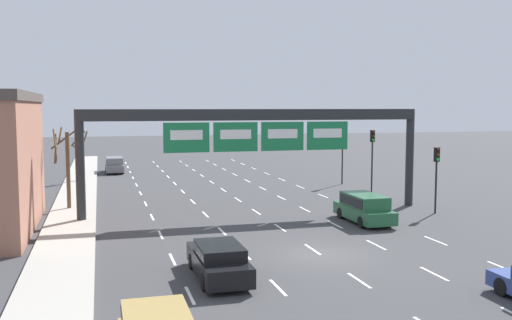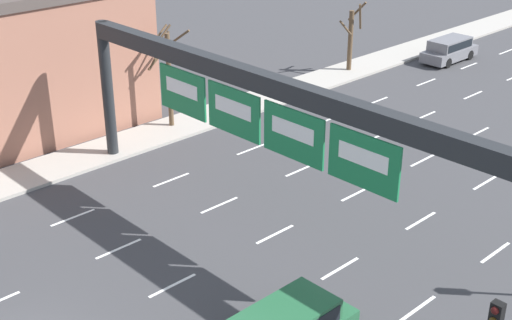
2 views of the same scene
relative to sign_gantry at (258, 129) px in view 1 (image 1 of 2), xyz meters
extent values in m
plane|color=#3D3D3F|center=(0.00, -10.59, -5.31)|extent=(220.00, 220.00, 0.00)
cube|color=#A8A399|center=(-11.30, -10.59, -5.23)|extent=(2.80, 110.00, 0.15)
cube|color=white|center=(-6.60, -14.59, -5.30)|extent=(0.12, 2.00, 0.01)
cube|color=white|center=(-6.60, -9.59, -5.30)|extent=(0.12, 2.00, 0.01)
cube|color=white|center=(-6.60, -4.59, -5.30)|extent=(0.12, 2.00, 0.01)
cube|color=white|center=(-6.60, 0.41, -5.30)|extent=(0.12, 2.00, 0.01)
cube|color=white|center=(-6.60, 5.41, -5.30)|extent=(0.12, 2.00, 0.01)
cube|color=white|center=(-6.60, 10.41, -5.30)|extent=(0.12, 2.00, 0.01)
cube|color=white|center=(-6.60, 15.41, -5.30)|extent=(0.12, 2.00, 0.01)
cube|color=white|center=(-6.60, 20.41, -5.30)|extent=(0.12, 2.00, 0.01)
cube|color=white|center=(-6.60, 25.41, -5.30)|extent=(0.12, 2.00, 0.01)
cube|color=white|center=(-6.60, 30.41, -5.30)|extent=(0.12, 2.00, 0.01)
cube|color=white|center=(-6.60, 35.41, -5.30)|extent=(0.12, 2.00, 0.01)
cube|color=white|center=(-3.30, -14.59, -5.30)|extent=(0.12, 2.00, 0.01)
cube|color=white|center=(-3.30, -9.59, -5.30)|extent=(0.12, 2.00, 0.01)
cube|color=white|center=(-3.30, -4.59, -5.30)|extent=(0.12, 2.00, 0.01)
cube|color=white|center=(-3.30, 0.41, -5.30)|extent=(0.12, 2.00, 0.01)
cube|color=white|center=(-3.30, 5.41, -5.30)|extent=(0.12, 2.00, 0.01)
cube|color=white|center=(-3.30, 10.41, -5.30)|extent=(0.12, 2.00, 0.01)
cube|color=white|center=(-3.30, 15.41, -5.30)|extent=(0.12, 2.00, 0.01)
cube|color=white|center=(-3.30, 20.41, -5.30)|extent=(0.12, 2.00, 0.01)
cube|color=white|center=(-3.30, 25.41, -5.30)|extent=(0.12, 2.00, 0.01)
cube|color=white|center=(-3.30, 30.41, -5.30)|extent=(0.12, 2.00, 0.01)
cube|color=white|center=(-3.30, 35.41, -5.30)|extent=(0.12, 2.00, 0.01)
cube|color=white|center=(0.00, -14.59, -5.30)|extent=(0.12, 2.00, 0.01)
cube|color=white|center=(0.00, -9.59, -5.30)|extent=(0.12, 2.00, 0.01)
cube|color=white|center=(0.00, -4.59, -5.30)|extent=(0.12, 2.00, 0.01)
cube|color=white|center=(0.00, 0.41, -5.30)|extent=(0.12, 2.00, 0.01)
cube|color=white|center=(0.00, 5.41, -5.30)|extent=(0.12, 2.00, 0.01)
cube|color=white|center=(0.00, 10.41, -5.30)|extent=(0.12, 2.00, 0.01)
cube|color=white|center=(0.00, 15.41, -5.30)|extent=(0.12, 2.00, 0.01)
cube|color=white|center=(0.00, 20.41, -5.30)|extent=(0.12, 2.00, 0.01)
cube|color=white|center=(0.00, 25.41, -5.30)|extent=(0.12, 2.00, 0.01)
cube|color=white|center=(0.00, 30.41, -5.30)|extent=(0.12, 2.00, 0.01)
cube|color=white|center=(0.00, 35.41, -5.30)|extent=(0.12, 2.00, 0.01)
cube|color=white|center=(3.30, -14.59, -5.30)|extent=(0.12, 2.00, 0.01)
cube|color=white|center=(3.30, -9.59, -5.30)|extent=(0.12, 2.00, 0.01)
cube|color=white|center=(3.30, -4.59, -5.30)|extent=(0.12, 2.00, 0.01)
cube|color=white|center=(3.30, 0.41, -5.30)|extent=(0.12, 2.00, 0.01)
cube|color=white|center=(3.30, 5.41, -5.30)|extent=(0.12, 2.00, 0.01)
cube|color=white|center=(3.30, 10.41, -5.30)|extent=(0.12, 2.00, 0.01)
cube|color=white|center=(3.30, 15.41, -5.30)|extent=(0.12, 2.00, 0.01)
cube|color=white|center=(3.30, 20.41, -5.30)|extent=(0.12, 2.00, 0.01)
cube|color=white|center=(3.30, 25.41, -5.30)|extent=(0.12, 2.00, 0.01)
cube|color=white|center=(3.30, 30.41, -5.30)|extent=(0.12, 2.00, 0.01)
cube|color=white|center=(3.30, 35.41, -5.30)|extent=(0.12, 2.00, 0.01)
cube|color=white|center=(6.60, -14.59, -5.30)|extent=(0.12, 2.00, 0.01)
cube|color=white|center=(6.60, -9.59, -5.30)|extent=(0.12, 2.00, 0.01)
cube|color=white|center=(6.60, -4.59, -5.30)|extent=(0.12, 2.00, 0.01)
cube|color=white|center=(6.60, 0.41, -5.30)|extent=(0.12, 2.00, 0.01)
cube|color=white|center=(6.60, 5.41, -5.30)|extent=(0.12, 2.00, 0.01)
cube|color=white|center=(6.60, 10.41, -5.30)|extent=(0.12, 2.00, 0.01)
cube|color=white|center=(6.60, 15.41, -5.30)|extent=(0.12, 2.00, 0.01)
cube|color=white|center=(6.60, 20.41, -5.30)|extent=(0.12, 2.00, 0.01)
cube|color=white|center=(6.60, 25.41, -5.30)|extent=(0.12, 2.00, 0.01)
cube|color=white|center=(6.60, 30.41, -5.30)|extent=(0.12, 2.00, 0.01)
cube|color=white|center=(6.60, 35.41, -5.30)|extent=(0.12, 2.00, 0.01)
cylinder|color=#232628|center=(-10.70, 0.04, -2.02)|extent=(0.53, 0.53, 6.57)
cylinder|color=#232628|center=(10.70, 0.04, -2.02)|extent=(0.53, 0.53, 6.57)
cube|color=#232628|center=(0.00, 0.04, 0.92)|extent=(21.40, 0.60, 0.70)
cube|color=#197542|center=(-4.54, -0.30, -0.44)|extent=(2.78, 0.08, 1.81)
cube|color=white|center=(-4.54, -0.34, -0.27)|extent=(1.94, 0.02, 0.58)
cube|color=#197542|center=(-1.51, -0.30, -0.44)|extent=(2.78, 0.08, 1.81)
cube|color=white|center=(-1.51, -0.34, -0.27)|extent=(1.94, 0.02, 0.58)
cube|color=#197542|center=(1.51, -0.30, -0.44)|extent=(2.78, 0.08, 1.81)
cube|color=white|center=(1.51, -0.34, -0.27)|extent=(1.94, 0.02, 0.58)
cube|color=#197542|center=(4.54, -0.30, -0.44)|extent=(2.78, 0.08, 1.81)
cube|color=white|center=(4.54, -0.34, -0.27)|extent=(1.94, 0.02, 0.58)
cube|color=slate|center=(-8.17, 25.37, -4.77)|extent=(1.75, 4.52, 0.68)
cube|color=slate|center=(-8.17, 25.33, -4.08)|extent=(1.61, 3.17, 0.70)
cube|color=black|center=(-8.17, 25.33, -4.08)|extent=(1.65, 2.91, 0.51)
cylinder|color=black|center=(-8.96, 26.73, -4.98)|extent=(0.22, 0.66, 0.66)
cylinder|color=black|center=(-7.39, 26.73, -4.98)|extent=(0.22, 0.66, 0.66)
cylinder|color=black|center=(-8.96, 24.02, -4.98)|extent=(0.22, 0.66, 0.66)
cylinder|color=black|center=(-7.39, 24.02, -4.98)|extent=(0.22, 0.66, 0.66)
cylinder|color=black|center=(4.11, -17.60, -4.98)|extent=(0.22, 0.66, 0.66)
cube|color=black|center=(-5.19, -12.73, -4.74)|extent=(1.78, 4.87, 0.73)
cube|color=black|center=(-5.19, -13.02, -4.14)|extent=(1.64, 2.53, 0.47)
cube|color=black|center=(-5.19, -13.02, -4.14)|extent=(1.67, 2.33, 0.34)
cylinder|color=black|center=(-5.99, -11.27, -4.98)|extent=(0.22, 0.66, 0.66)
cylinder|color=black|center=(-4.38, -11.27, -4.98)|extent=(0.22, 0.66, 0.66)
cylinder|color=black|center=(-5.99, -14.19, -4.98)|extent=(0.22, 0.66, 0.66)
cylinder|color=black|center=(-4.38, -14.19, -4.98)|extent=(0.22, 0.66, 0.66)
cube|color=#235B38|center=(5.18, -4.40, -4.74)|extent=(1.83, 4.75, 0.72)
cube|color=#235B38|center=(5.18, -4.44, -4.02)|extent=(1.68, 3.32, 0.73)
cube|color=black|center=(5.18, -4.44, -4.02)|extent=(1.72, 3.06, 0.53)
cylinder|color=black|center=(4.35, -2.97, -4.98)|extent=(0.22, 0.66, 0.66)
cylinder|color=black|center=(6.01, -2.97, -4.98)|extent=(0.22, 0.66, 0.66)
cylinder|color=black|center=(4.35, -5.82, -4.98)|extent=(0.22, 0.66, 0.66)
cylinder|color=black|center=(6.01, -5.82, -4.98)|extent=(0.22, 0.66, 0.66)
cylinder|color=black|center=(10.60, 5.34, -3.29)|extent=(0.12, 0.12, 4.03)
cube|color=black|center=(10.60, 5.34, -0.82)|extent=(0.30, 0.24, 0.90)
sphere|color=#3D0E0C|center=(10.60, 5.21, -0.52)|extent=(0.20, 0.20, 0.20)
sphere|color=#412F0C|center=(10.60, 5.21, -0.82)|extent=(0.20, 0.20, 0.20)
sphere|color=green|center=(10.60, 5.21, -1.12)|extent=(0.20, 0.20, 0.20)
cylinder|color=black|center=(10.71, 11.15, -3.30)|extent=(0.12, 0.12, 4.01)
cube|color=black|center=(10.71, 11.15, -0.85)|extent=(0.30, 0.24, 0.90)
sphere|color=#3D0E0C|center=(10.71, 11.02, -0.55)|extent=(0.20, 0.20, 0.20)
sphere|color=#412F0C|center=(10.71, 11.02, -0.85)|extent=(0.20, 0.20, 0.20)
sphere|color=green|center=(10.71, 11.02, -1.15)|extent=(0.20, 0.20, 0.20)
cylinder|color=black|center=(10.79, -3.03, -3.66)|extent=(0.12, 0.12, 3.28)
cube|color=black|center=(10.79, -3.03, -1.57)|extent=(0.30, 0.24, 0.90)
sphere|color=#3D0E0C|center=(10.79, -3.16, -1.27)|extent=(0.20, 0.20, 0.20)
sphere|color=#412F0C|center=(10.79, -3.16, -1.57)|extent=(0.20, 0.20, 0.20)
sphere|color=green|center=(10.79, -3.16, -1.87)|extent=(0.20, 0.20, 0.20)
cylinder|color=brown|center=(-11.37, 18.60, -3.22)|extent=(0.31, 0.31, 3.86)
cylinder|color=brown|center=(-11.39, 18.10, -2.33)|extent=(1.10, 0.18, 0.84)
cylinder|color=brown|center=(-10.91, 18.89, -1.64)|extent=(0.76, 1.09, 1.85)
cylinder|color=brown|center=(-11.43, 19.21, -1.44)|extent=(1.33, 0.26, 1.39)
cylinder|color=brown|center=(-11.59, 4.27, -2.69)|extent=(0.25, 0.25, 4.94)
cylinder|color=brown|center=(-12.29, 4.24, -1.24)|extent=(0.19, 1.50, 1.82)
cylinder|color=brown|center=(-11.86, 5.03, -0.74)|extent=(1.61, 0.67, 1.24)
cylinder|color=brown|center=(-12.33, 4.27, -1.53)|extent=(0.12, 1.56, 1.29)
cylinder|color=brown|center=(-12.34, 4.16, -0.60)|extent=(0.35, 1.60, 1.19)
cylinder|color=brown|center=(-12.01, 4.34, -0.38)|extent=(0.26, 0.95, 0.99)
camera|label=1|loc=(-9.58, -34.30, 1.41)|focal=40.00mm
camera|label=2|loc=(16.82, -16.65, 8.89)|focal=50.00mm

